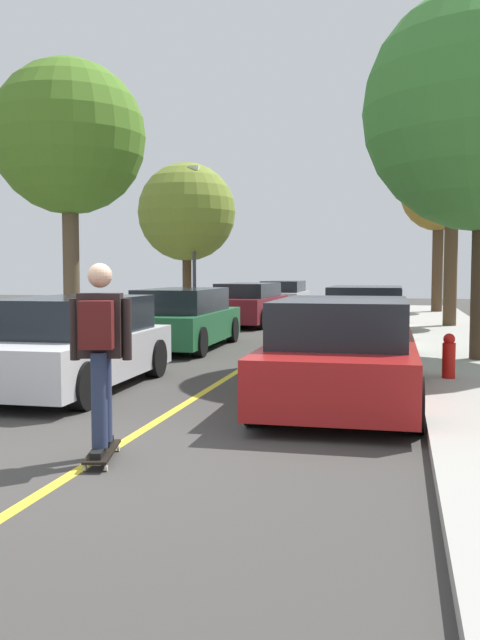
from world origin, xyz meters
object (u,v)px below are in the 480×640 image
(parked_car_left_far, at_px, (248,304))
(streetlamp, at_px, (194,232))
(parked_car_left_nearest, at_px, (71,344))
(parked_car_right_near, at_px, (365,320))
(street_tree_left_nearest, at_px, (69,139))
(street_tree_right_far, at_px, (439,195))
(street_tree_right_near, at_px, (453,173))
(street_tree_left_near, at_px, (187,212))
(parked_car_left_farthest, at_px, (283,297))
(parked_car_right_nearest, at_px, (343,354))
(parked_car_left_near, at_px, (184,319))
(skateboarder, at_px, (100,345))
(fire_hydrant, at_px, (449,356))
(parked_car_right_far, at_px, (374,309))
(skateboard, at_px, (102,452))

(parked_car_left_far, bearing_deg, streetlamp, -167.53)
(parked_car_left_nearest, relative_size, parked_car_right_near, 1.01)
(street_tree_left_nearest, bearing_deg, parked_car_left_nearest, -63.34)
(parked_car_left_nearest, relative_size, street_tree_left_nearest, 0.68)
(street_tree_right_far, bearing_deg, street_tree_right_near, -90.00)
(parked_car_left_far, distance_m, parked_car_right_near, 7.74)
(street_tree_left_nearest, height_order, street_tree_right_near, street_tree_left_nearest)
(street_tree_right_near, bearing_deg, parked_car_right_near, -110.19)
(parked_car_left_far, height_order, street_tree_left_near, street_tree_left_near)
(parked_car_left_farthest, xyz_separation_m, street_tree_right_near, (6.39, -7.47, 4.06))
(parked_car_right_nearest, relative_size, streetlamp, 0.89)
(street_tree_left_nearest, bearing_deg, parked_car_left_near, 27.43)
(parked_car_left_near, distance_m, parked_car_right_nearest, 7.22)
(parked_car_left_near, bearing_deg, skateboarder, -76.82)
(parked_car_left_near, bearing_deg, parked_car_right_nearest, -54.89)
(street_tree_right_near, distance_m, streetlamp, 8.31)
(street_tree_left_near, height_order, streetlamp, street_tree_left_near)
(parked_car_left_near, height_order, street_tree_right_near, street_tree_right_near)
(fire_hydrant, height_order, streetlamp, streetlamp)
(parked_car_right_nearest, height_order, skateboarder, skateboarder)
(parked_car_left_nearest, bearing_deg, streetlamp, 98.14)
(parked_car_right_far, relative_size, street_tree_right_far, 0.73)
(parked_car_left_near, bearing_deg, street_tree_left_near, 106.94)
(parked_car_left_farthest, relative_size, skateboard, 4.84)
(parked_car_left_near, distance_m, street_tree_left_nearest, 4.74)
(parked_car_left_farthest, relative_size, streetlamp, 0.82)
(street_tree_right_far, bearing_deg, parked_car_left_far, -132.41)
(parked_car_left_nearest, bearing_deg, skateboarder, -59.23)
(parked_car_left_far, height_order, parked_car_right_near, parked_car_right_near)
(street_tree_left_near, bearing_deg, street_tree_right_near, -5.22)
(street_tree_left_near, bearing_deg, parked_car_left_far, -8.67)
(parked_car_right_near, bearing_deg, parked_car_left_far, 122.46)
(street_tree_left_nearest, distance_m, skateboarder, 9.89)
(parked_car_right_nearest, bearing_deg, street_tree_right_near, 79.83)
(street_tree_left_near, height_order, street_tree_right_near, street_tree_right_near)
(parked_car_left_farthest, bearing_deg, parked_car_left_nearest, -90.00)
(street_tree_right_near, distance_m, skateboarder, 16.76)
(fire_hydrant, xyz_separation_m, skateboarder, (-3.49, -5.10, 0.63))
(parked_car_left_nearest, distance_m, fire_hydrant, 5.84)
(parked_car_left_nearest, bearing_deg, fire_hydrant, 14.44)
(street_tree_left_near, bearing_deg, skateboarder, -75.14)
(parked_car_right_far, xyz_separation_m, streetlamp, (-5.90, 0.80, 2.43))
(parked_car_right_near, height_order, fire_hydrant, parked_car_right_near)
(skateboard, bearing_deg, street_tree_right_far, 79.68)
(street_tree_left_near, bearing_deg, parked_car_left_near, -73.06)
(parked_car_left_farthest, relative_size, parked_car_right_far, 0.90)
(streetlamp, relative_size, skateboard, 5.88)
(streetlamp, distance_m, skateboard, 16.59)
(parked_car_right_nearest, xyz_separation_m, skateboard, (-1.99, -3.32, -0.60))
(parked_car_right_near, relative_size, street_tree_left_near, 0.79)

